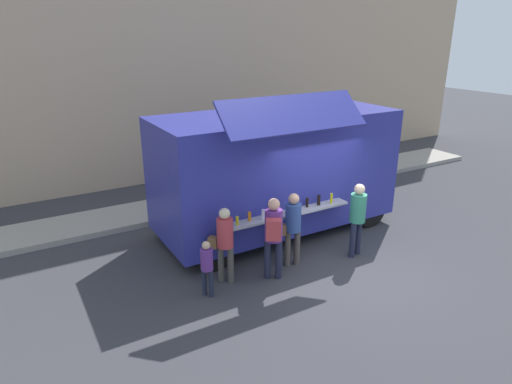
{
  "coord_description": "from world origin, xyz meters",
  "views": [
    {
      "loc": [
        -6.08,
        -6.34,
        4.85
      ],
      "look_at": [
        -1.13,
        2.12,
        1.3
      ],
      "focal_mm": 31.26,
      "sensor_mm": 36.0,
      "label": 1
    }
  ],
  "objects_px": {
    "customer_front_ordering": "(292,223)",
    "customer_mid_with_backpack": "(273,231)",
    "trash_bin": "(336,166)",
    "child_near_queue": "(207,264)",
    "customer_rear_waiting": "(224,239)",
    "food_truck_main": "(276,169)",
    "customer_extra_browsing": "(358,214)"
  },
  "relations": [
    {
      "from": "trash_bin",
      "to": "customer_mid_with_backpack",
      "type": "relative_size",
      "value": 0.58
    },
    {
      "from": "customer_front_ordering",
      "to": "customer_mid_with_backpack",
      "type": "bearing_deg",
      "value": 129.61
    },
    {
      "from": "customer_rear_waiting",
      "to": "customer_front_ordering",
      "type": "bearing_deg",
      "value": -44.39
    },
    {
      "from": "food_truck_main",
      "to": "customer_mid_with_backpack",
      "type": "relative_size",
      "value": 3.35
    },
    {
      "from": "child_near_queue",
      "to": "customer_rear_waiting",
      "type": "bearing_deg",
      "value": -5.21
    },
    {
      "from": "trash_bin",
      "to": "customer_mid_with_backpack",
      "type": "distance_m",
      "value": 6.87
    },
    {
      "from": "trash_bin",
      "to": "customer_front_ordering",
      "type": "bearing_deg",
      "value": -138.77
    },
    {
      "from": "food_truck_main",
      "to": "customer_mid_with_backpack",
      "type": "height_order",
      "value": "food_truck_main"
    },
    {
      "from": "food_truck_main",
      "to": "customer_extra_browsing",
      "type": "height_order",
      "value": "food_truck_main"
    },
    {
      "from": "child_near_queue",
      "to": "customer_mid_with_backpack",
      "type": "bearing_deg",
      "value": -39.11
    },
    {
      "from": "food_truck_main",
      "to": "customer_extra_browsing",
      "type": "relative_size",
      "value": 3.42
    },
    {
      "from": "customer_mid_with_backpack",
      "to": "child_near_queue",
      "type": "height_order",
      "value": "customer_mid_with_backpack"
    },
    {
      "from": "customer_front_ordering",
      "to": "customer_extra_browsing",
      "type": "relative_size",
      "value": 0.96
    },
    {
      "from": "customer_front_ordering",
      "to": "child_near_queue",
      "type": "height_order",
      "value": "customer_front_ordering"
    },
    {
      "from": "food_truck_main",
      "to": "child_near_queue",
      "type": "distance_m",
      "value": 3.51
    },
    {
      "from": "trash_bin",
      "to": "child_near_queue",
      "type": "height_order",
      "value": "child_near_queue"
    },
    {
      "from": "trash_bin",
      "to": "customer_rear_waiting",
      "type": "distance_m",
      "value": 7.34
    },
    {
      "from": "food_truck_main",
      "to": "customer_front_ordering",
      "type": "height_order",
      "value": "food_truck_main"
    },
    {
      "from": "food_truck_main",
      "to": "customer_front_ordering",
      "type": "xyz_separation_m",
      "value": [
        -0.69,
        -1.73,
        -0.66
      ]
    },
    {
      "from": "trash_bin",
      "to": "customer_mid_with_backpack",
      "type": "height_order",
      "value": "customer_mid_with_backpack"
    },
    {
      "from": "customer_mid_with_backpack",
      "to": "child_near_queue",
      "type": "relative_size",
      "value": 1.51
    },
    {
      "from": "food_truck_main",
      "to": "customer_front_ordering",
      "type": "relative_size",
      "value": 3.55
    },
    {
      "from": "customer_front_ordering",
      "to": "child_near_queue",
      "type": "relative_size",
      "value": 1.43
    },
    {
      "from": "food_truck_main",
      "to": "customer_mid_with_backpack",
      "type": "distance_m",
      "value": 2.51
    },
    {
      "from": "food_truck_main",
      "to": "customer_rear_waiting",
      "type": "distance_m",
      "value": 2.86
    },
    {
      "from": "customer_front_ordering",
      "to": "customer_rear_waiting",
      "type": "distance_m",
      "value": 1.57
    },
    {
      "from": "customer_mid_with_backpack",
      "to": "customer_rear_waiting",
      "type": "distance_m",
      "value": 0.99
    },
    {
      "from": "customer_front_ordering",
      "to": "customer_mid_with_backpack",
      "type": "xyz_separation_m",
      "value": [
        -0.67,
        -0.3,
        0.09
      ]
    },
    {
      "from": "customer_mid_with_backpack",
      "to": "customer_extra_browsing",
      "type": "relative_size",
      "value": 1.02
    },
    {
      "from": "customer_front_ordering",
      "to": "customer_rear_waiting",
      "type": "relative_size",
      "value": 1.03
    },
    {
      "from": "food_truck_main",
      "to": "customer_rear_waiting",
      "type": "height_order",
      "value": "food_truck_main"
    },
    {
      "from": "food_truck_main",
      "to": "customer_mid_with_backpack",
      "type": "xyz_separation_m",
      "value": [
        -1.36,
        -2.03,
        -0.56
      ]
    }
  ]
}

